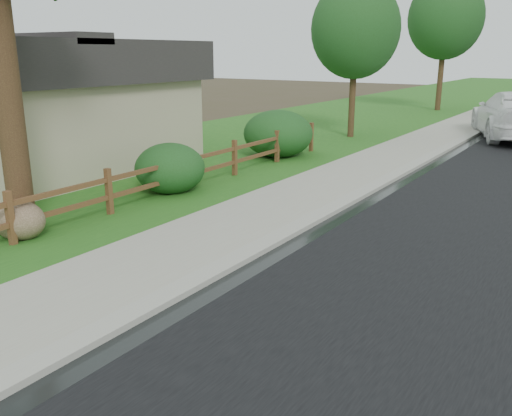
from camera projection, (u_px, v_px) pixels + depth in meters
The scene contains 9 objects.
sidewalk at pixel (496, 109), 34.63m from camera, with size 2.20×90.00×0.10m, color gray.
grass_strip at pixel (466, 108), 35.65m from camera, with size 1.60×90.00×0.06m, color #1C5217.
lawn_near at pixel (390, 104), 38.40m from camera, with size 9.00×90.00×0.04m, color #1C5217.
ranch_fence at pixel (147, 180), 12.99m from camera, with size 0.12×16.92×1.10m.
boulder at pixel (19, 220), 10.61m from camera, with size 1.18×0.89×0.79m, color brown.
shrub_c at pixel (170, 168), 14.05m from camera, with size 1.82×1.82×1.31m, color #1C4217.
shrub_d at pixel (278, 134), 18.84m from camera, with size 2.41×2.41×1.65m, color #1C4217.
tree_near_left at pixel (356, 29), 22.18m from camera, with size 3.65×3.65×6.47m.
tree_mid_left at pixel (446, 18), 32.55m from camera, with size 4.47×4.47×7.99m.
Camera 1 is at (5.57, -2.72, 3.57)m, focal length 38.00 mm.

